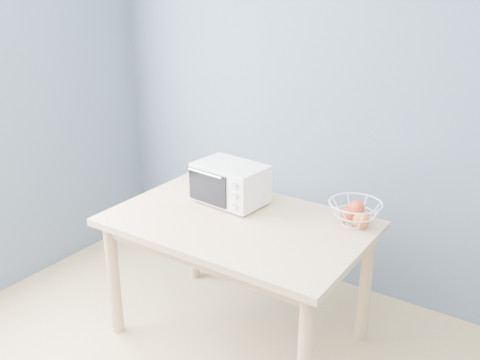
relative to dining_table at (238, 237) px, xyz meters
The scene contains 4 objects.
room 1.56m from the dining_table, 73.47° to the right, with size 4.01×4.51×2.61m.
dining_table is the anchor object (origin of this frame).
toaster_oven 0.34m from the dining_table, 137.04° to the left, with size 0.43×0.32×0.24m.
fruit_basket 0.65m from the dining_table, 28.68° to the left, with size 0.31×0.31×0.14m.
Camera 1 is at (1.08, -0.83, 2.00)m, focal length 40.00 mm.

